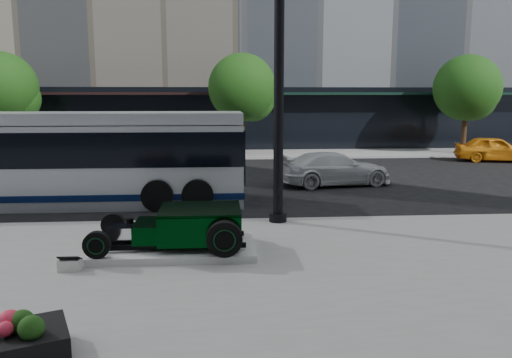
{
  "coord_description": "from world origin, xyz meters",
  "views": [
    {
      "loc": [
        -0.33,
        -15.26,
        3.41
      ],
      "look_at": [
        0.66,
        -1.92,
        1.2
      ],
      "focal_mm": 35.0,
      "sensor_mm": 36.0,
      "label": 1
    }
  ],
  "objects": [
    {
      "name": "yellow_taxi",
      "position": [
        14.29,
        10.12,
        0.67
      ],
      "size": [
        4.21,
        2.53,
        1.34
      ],
      "primitive_type": "imported",
      "rotation": [
        0.0,
        0.0,
        1.31
      ],
      "color": "orange",
      "rests_on": "ground"
    },
    {
      "name": "lamppost",
      "position": [
        1.21,
        -2.36,
        4.1
      ],
      "size": [
        0.47,
        0.47,
        8.61
      ],
      "color": "black",
      "rests_on": "sidewalk_near"
    },
    {
      "name": "white_sedan",
      "position": [
        4.14,
        3.66,
        0.64
      ],
      "size": [
        4.68,
        2.54,
        1.29
      ],
      "primitive_type": "imported",
      "rotation": [
        0.0,
        0.0,
        1.75
      ],
      "color": "silver",
      "rests_on": "ground"
    },
    {
      "name": "street_trees",
      "position": [
        1.15,
        13.07,
        3.77
      ],
      "size": [
        29.8,
        3.8,
        5.7
      ],
      "color": "black",
      "rests_on": "sidewalk_far"
    },
    {
      "name": "info_plaque",
      "position": [
        -3.22,
        -5.84,
        0.24
      ],
      "size": [
        0.41,
        0.31,
        0.31
      ],
      "color": "silver",
      "rests_on": "sidewalk_near"
    },
    {
      "name": "ground",
      "position": [
        0.0,
        0.0,
        0.0
      ],
      "size": [
        120.0,
        120.0,
        0.0
      ],
      "primitive_type": "plane",
      "color": "black",
      "rests_on": "ground"
    },
    {
      "name": "display_plinth",
      "position": [
        -1.3,
        -4.83,
        0.2
      ],
      "size": [
        3.4,
        1.8,
        0.15
      ],
      "primitive_type": "cube",
      "color": "silver",
      "rests_on": "sidewalk_near"
    },
    {
      "name": "sidewalk_far",
      "position": [
        0.0,
        14.0,
        0.06
      ],
      "size": [
        70.0,
        4.0,
        0.12
      ],
      "primitive_type": "cube",
      "color": "gray",
      "rests_on": "ground"
    },
    {
      "name": "transit_bus",
      "position": [
        -5.58,
        0.88,
        1.49
      ],
      "size": [
        12.12,
        2.88,
        2.92
      ],
      "color": "silver",
      "rests_on": "ground"
    },
    {
      "name": "hot_rod",
      "position": [
        -0.97,
        -4.83,
        0.7
      ],
      "size": [
        3.22,
        2.0,
        0.81
      ],
      "color": "black",
      "rests_on": "display_plinth"
    }
  ]
}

